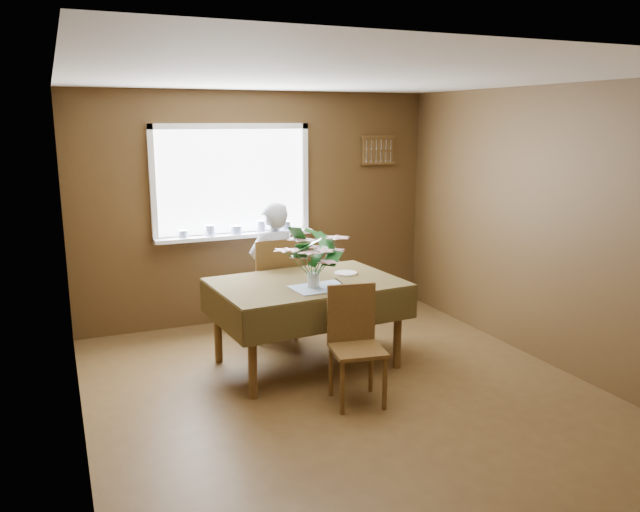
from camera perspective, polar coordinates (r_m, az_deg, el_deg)
name	(u,v)px	position (r m, az deg, el deg)	size (l,w,h in m)	color
floor	(347,395)	(5.21, 2.44, -12.56)	(4.50, 4.50, 0.00)	#4E361A
ceiling	(350,77)	(4.74, 2.73, 16.04)	(4.50, 4.50, 0.00)	white
wall_back	(259,208)	(6.89, -5.60, 4.40)	(4.00, 4.00, 0.00)	brown
wall_front	(566,335)	(3.03, 21.56, -6.70)	(4.00, 4.00, 0.00)	brown
wall_left	(71,268)	(4.36, -21.84, -1.06)	(4.50, 4.50, 0.00)	brown
wall_right	(549,227)	(5.96, 20.19, 2.46)	(4.50, 4.50, 0.00)	brown
window_assembly	(234,200)	(6.74, -7.87, 5.06)	(1.72, 0.20, 1.22)	white
spoon_rack	(378,150)	(7.37, 5.33, 9.61)	(0.44, 0.05, 0.33)	brown
dining_table	(307,292)	(5.58, -1.24, -3.28)	(1.70, 1.22, 0.80)	brown
chair_far	(274,285)	(6.28, -4.24, -2.70)	(0.46, 0.46, 1.05)	brown
chair_near	(355,338)	(4.97, 3.19, -7.53)	(0.45, 0.46, 0.92)	brown
seated_woman	(274,273)	(6.23, -4.27, -1.52)	(0.52, 0.34, 1.41)	white
flower_bouquet	(313,254)	(5.28, -0.62, 0.16)	(0.52, 0.52, 0.45)	white
side_plate	(346,273)	(5.82, 2.36, -1.58)	(0.21, 0.21, 0.01)	white
table_knife	(339,282)	(5.51, 1.77, -2.35)	(0.02, 0.24, 0.00)	silver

